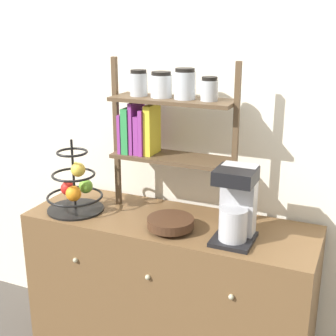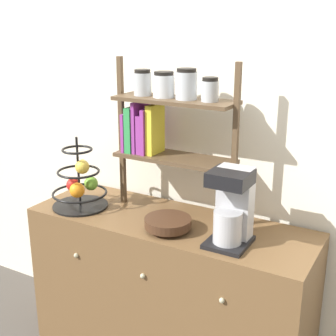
# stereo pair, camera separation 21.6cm
# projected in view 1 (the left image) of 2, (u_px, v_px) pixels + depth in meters

# --- Properties ---
(wall_back) EXTENTS (7.00, 0.05, 2.60)m
(wall_back) POSITION_uv_depth(u_px,v_px,m) (192.00, 109.00, 2.34)
(wall_back) COLOR silver
(wall_back) RESTS_ON ground_plane
(sideboard) EXTENTS (1.40, 0.49, 0.81)m
(sideboard) POSITION_uv_depth(u_px,v_px,m) (169.00, 294.00, 2.36)
(sideboard) COLOR brown
(sideboard) RESTS_ON ground_plane
(coffee_maker) EXTENTS (0.17, 0.20, 0.33)m
(coffee_maker) POSITION_uv_depth(u_px,v_px,m) (236.00, 204.00, 2.00)
(coffee_maker) COLOR black
(coffee_maker) RESTS_ON sideboard
(fruit_stand) EXTENTS (0.28, 0.28, 0.37)m
(fruit_stand) POSITION_uv_depth(u_px,v_px,m) (75.00, 188.00, 2.33)
(fruit_stand) COLOR black
(fruit_stand) RESTS_ON sideboard
(wooden_bowl) EXTENTS (0.22, 0.22, 0.06)m
(wooden_bowl) POSITION_uv_depth(u_px,v_px,m) (171.00, 223.00, 2.13)
(wooden_bowl) COLOR #422819
(wooden_bowl) RESTS_ON sideboard
(shelf_hutch) EXTENTS (0.64, 0.20, 0.75)m
(shelf_hutch) POSITION_uv_depth(u_px,v_px,m) (161.00, 118.00, 2.21)
(shelf_hutch) COLOR brown
(shelf_hutch) RESTS_ON sideboard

